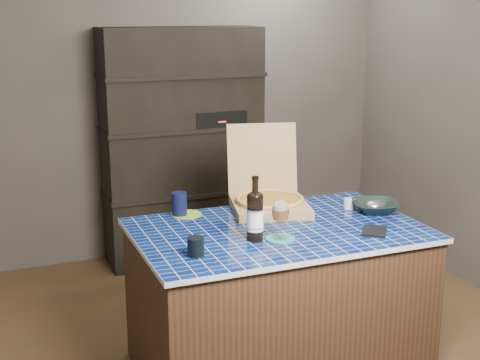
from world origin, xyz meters
name	(u,v)px	position (x,y,z in m)	size (l,w,h in m)	color
room	(264,137)	(0.00, 0.00, 1.25)	(3.50, 3.50, 3.50)	brown
shelving_unit	(183,146)	(0.00, 1.53, 0.90)	(1.20, 0.41, 1.80)	black
kitchen_island	(277,300)	(-0.04, -0.29, 0.41)	(1.50, 0.95, 0.82)	#462A1B
pizza_box	(269,198)	(0.05, 0.03, 0.88)	(0.52, 0.59, 0.45)	#9E8651
mead_bottle	(255,215)	(-0.23, -0.42, 0.95)	(0.09, 0.09, 0.33)	black
teal_trivet	(280,239)	(-0.11, -0.46, 0.82)	(0.15, 0.15, 0.01)	#187B81
wine_glass	(281,212)	(-0.11, -0.46, 0.96)	(0.09, 0.09, 0.20)	white
tumbler	(196,247)	(-0.57, -0.51, 0.86)	(0.08, 0.08, 0.09)	black
dvd_case	(374,231)	(0.39, -0.54, 0.83)	(0.12, 0.17, 0.01)	black
bowl	(375,207)	(0.58, -0.25, 0.85)	(0.25, 0.25, 0.06)	black
foil_contents	(375,205)	(0.58, -0.25, 0.86)	(0.12, 0.10, 0.06)	#AAA7B2
white_jar	(349,203)	(0.49, -0.13, 0.85)	(0.06, 0.06, 0.06)	silver
navy_cup	(179,204)	(-0.46, 0.10, 0.89)	(0.08, 0.08, 0.13)	black
green_trivet	(186,214)	(-0.42, 0.10, 0.82)	(0.17, 0.17, 0.01)	#7EAA24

